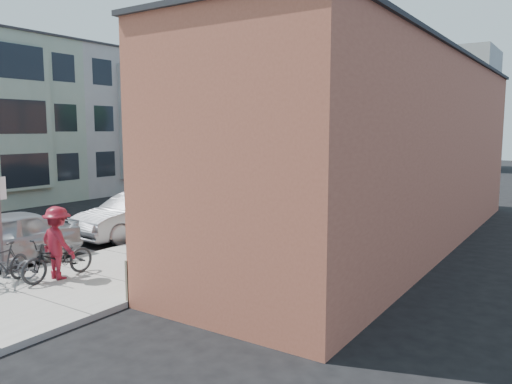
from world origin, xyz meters
The scene contains 25 objects.
ground centered at (0.00, 0.00, 0.00)m, with size 120.00×120.00×0.00m, color black.
sidewalk centered at (4.25, 11.00, 0.07)m, with size 4.50×58.00×0.15m, color #9E9A92.
cafe_building centered at (8.99, 4.99, 3.30)m, with size 6.60×20.20×6.61m.
apartment_row centered at (-11.85, 14.00, 4.50)m, with size 6.30×32.00×9.00m.
end_cap_building centered at (-2.00, 42.00, 6.00)m, with size 18.00×8.00×12.00m, color #9C9C97.
parking_meter_near centered at (2.25, 0.48, 0.98)m, with size 0.14×0.14×1.24m.
parking_meter_far centered at (2.25, 9.22, 0.98)m, with size 0.14×0.14×1.24m.
utility_pole_near centered at (2.39, 4.98, 5.41)m, with size 3.57×0.28×10.00m.
utility_pole_far centered at (2.45, 22.34, 5.34)m, with size 1.80×0.28×10.00m.
tree_bare centered at (2.80, 8.96, 3.24)m, with size 0.24×0.24×6.19m.
tree_leafy_mid centered at (2.80, 14.81, 4.97)m, with size 4.11×4.11×6.89m.
tree_leafy_far centered at (2.80, 24.20, 5.35)m, with size 4.16×4.16×7.29m.
patio_chair_a centered at (5.93, -2.39, 0.59)m, with size 0.50×0.50×0.88m, color #144829, non-canonical shape.
patio_chair_b centered at (6.11, -2.04, 0.59)m, with size 0.50×0.50×0.88m, color #144829, non-canonical shape.
patron_grey centered at (5.72, -2.11, 1.00)m, with size 0.62×0.41×1.69m, color slate.
patron_green centered at (5.18, 0.27, 1.10)m, with size 0.93×0.72×1.91m, color #2C7040.
cyclist centered at (3.62, -4.78, 1.12)m, with size 1.25×0.72×1.93m, color maroon.
cyclist_bike centered at (3.62, -4.78, 0.70)m, with size 0.72×2.08×1.09m, color black.
parked_bike_a centered at (2.99, -5.92, 0.69)m, with size 0.50×1.78×1.07m, color black.
parked_bike_b centered at (2.71, -5.71, 0.55)m, with size 0.54×1.54×0.81m, color gray.
car_1 centered at (0.80, 0.60, 0.83)m, with size 1.75×5.02×1.65m, color #97989E.
car_2 centered at (0.80, 6.81, 0.84)m, with size 2.35×5.79×1.68m, color black.
car_3 centered at (0.80, 12.50, 0.64)m, with size 2.12×4.60×1.28m, color silver.
car_4 centered at (0.33, 17.88, 0.77)m, with size 1.64×4.70×1.55m, color #95969C.
bus centered at (-3.11, 27.94, 1.35)m, with size 2.27×9.69×2.70m, color silver.
Camera 1 is at (15.09, -12.57, 4.09)m, focal length 35.00 mm.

